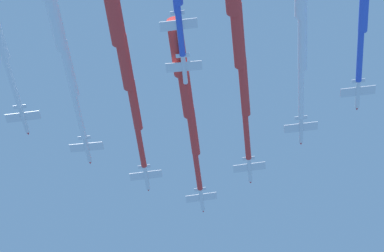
{
  "coord_description": "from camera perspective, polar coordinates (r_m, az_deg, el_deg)",
  "views": [
    {
      "loc": [
        146.28,
        53.54,
        38.89
      ],
      "look_at": [
        0.0,
        0.0,
        200.61
      ],
      "focal_mm": 85.11,
      "sensor_mm": 36.0,
      "label": 1
    }
  ],
  "objects": [
    {
      "name": "jet_starboard_inner",
      "position": [
        205.21,
        2.86,
        5.82
      ],
      "size": [
        72.31,
        22.48,
        3.82
      ],
      "color": "silver"
    },
    {
      "name": "jet_port_mid",
      "position": [
        203.26,
        -8.62,
        6.74
      ],
      "size": [
        67.29,
        21.89,
        3.74
      ],
      "color": "silver"
    },
    {
      "name": "jet_port_inner",
      "position": [
        209.87,
        -4.26,
        4.07
      ],
      "size": [
        64.34,
        21.23,
        3.84
      ],
      "color": "silver"
    },
    {
      "name": "jet_lead",
      "position": [
        217.86,
        -0.42,
        2.23
      ],
      "size": [
        64.61,
        20.47,
        3.84
      ],
      "color": "silver"
    }
  ]
}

